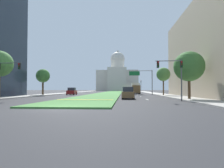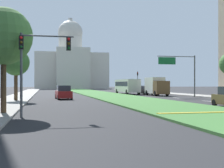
{
  "view_description": "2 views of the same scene",
  "coord_description": "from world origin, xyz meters",
  "px_view_note": "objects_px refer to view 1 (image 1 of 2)",
  "views": [
    {
      "loc": [
        4.94,
        -13.81,
        1.55
      ],
      "look_at": [
        1.53,
        37.39,
        2.88
      ],
      "focal_mm": 29.43,
      "sensor_mm": 36.0,
      "label": 1
    },
    {
      "loc": [
        -10.63,
        -9.67,
        2.07
      ],
      "look_at": [
        1.82,
        47.84,
        2.03
      ],
      "focal_mm": 49.51,
      "sensor_mm": 36.0,
      "label": 2
    }
  ],
  "objects_px": {
    "sedan_midblock": "(72,91)",
    "city_bus": "(126,88)",
    "sedan_distant": "(134,91)",
    "traffic_light_near_right": "(175,71)",
    "box_truck_delivery": "(136,88)",
    "overhead_guide_sign": "(143,77)",
    "street_tree_right_near": "(189,67)",
    "street_tree_right_mid": "(163,74)",
    "traffic_light_far_right": "(141,85)",
    "capitol_building": "(118,78)",
    "traffic_light_near_left": "(5,72)",
    "sedan_lead_stopped": "(128,93)",
    "street_tree_left_mid": "(43,76)"
  },
  "relations": [
    {
      "from": "sedan_lead_stopped",
      "to": "sedan_distant",
      "type": "bearing_deg",
      "value": 85.12
    },
    {
      "from": "sedan_distant",
      "to": "city_bus",
      "type": "xyz_separation_m",
      "value": [
        -2.81,
        3.14,
        0.98
      ]
    },
    {
      "from": "traffic_light_near_left",
      "to": "street_tree_right_mid",
      "type": "relative_size",
      "value": 0.83
    },
    {
      "from": "street_tree_left_mid",
      "to": "box_truck_delivery",
      "type": "xyz_separation_m",
      "value": [
        22.34,
        13.69,
        -2.85
      ]
    },
    {
      "from": "street_tree_right_mid",
      "to": "overhead_guide_sign",
      "type": "bearing_deg",
      "value": 115.88
    },
    {
      "from": "overhead_guide_sign",
      "to": "box_truck_delivery",
      "type": "relative_size",
      "value": 1.02
    },
    {
      "from": "sedan_midblock",
      "to": "sedan_distant",
      "type": "relative_size",
      "value": 1.05
    },
    {
      "from": "capitol_building",
      "to": "sedan_lead_stopped",
      "type": "xyz_separation_m",
      "value": [
        5.52,
        -109.34,
        -8.78
      ]
    },
    {
      "from": "traffic_light_near_left",
      "to": "city_bus",
      "type": "bearing_deg",
      "value": 67.61
    },
    {
      "from": "overhead_guide_sign",
      "to": "street_tree_right_near",
      "type": "xyz_separation_m",
      "value": [
        4.09,
        -22.44,
        -0.02
      ]
    },
    {
      "from": "overhead_guide_sign",
      "to": "capitol_building",
      "type": "bearing_deg",
      "value": 96.33
    },
    {
      "from": "sedan_distant",
      "to": "traffic_light_near_left",
      "type": "bearing_deg",
      "value": -117.53
    },
    {
      "from": "traffic_light_far_right",
      "to": "street_tree_right_near",
      "type": "height_order",
      "value": "street_tree_right_near"
    },
    {
      "from": "traffic_light_far_right",
      "to": "street_tree_right_near",
      "type": "relative_size",
      "value": 0.77
    },
    {
      "from": "sedan_midblock",
      "to": "box_truck_delivery",
      "type": "height_order",
      "value": "box_truck_delivery"
    },
    {
      "from": "traffic_light_near_left",
      "to": "traffic_light_near_right",
      "type": "height_order",
      "value": "same"
    },
    {
      "from": "capitol_building",
      "to": "traffic_light_near_right",
      "type": "bearing_deg",
      "value": -84.4
    },
    {
      "from": "street_tree_right_near",
      "to": "sedan_distant",
      "type": "height_order",
      "value": "street_tree_right_near"
    },
    {
      "from": "traffic_light_near_right",
      "to": "street_tree_right_mid",
      "type": "distance_m",
      "value": 17.9
    },
    {
      "from": "traffic_light_near_left",
      "to": "sedan_distant",
      "type": "relative_size",
      "value": 1.24
    },
    {
      "from": "street_tree_left_mid",
      "to": "street_tree_right_mid",
      "type": "bearing_deg",
      "value": -1.02
    },
    {
      "from": "traffic_light_near_left",
      "to": "street_tree_right_near",
      "type": "height_order",
      "value": "street_tree_right_near"
    },
    {
      "from": "traffic_light_far_right",
      "to": "sedan_distant",
      "type": "bearing_deg",
      "value": -102.24
    },
    {
      "from": "sedan_midblock",
      "to": "city_bus",
      "type": "relative_size",
      "value": 0.4
    },
    {
      "from": "box_truck_delivery",
      "to": "traffic_light_near_right",
      "type": "bearing_deg",
      "value": -84.88
    },
    {
      "from": "overhead_guide_sign",
      "to": "traffic_light_far_right",
      "type": "bearing_deg",
      "value": 85.83
    },
    {
      "from": "overhead_guide_sign",
      "to": "street_tree_right_near",
      "type": "distance_m",
      "value": 22.81
    },
    {
      "from": "traffic_light_near_right",
      "to": "box_truck_delivery",
      "type": "xyz_separation_m",
      "value": [
        -2.86,
        31.9,
        -2.12
      ]
    },
    {
      "from": "sedan_lead_stopped",
      "to": "sedan_midblock",
      "type": "distance_m",
      "value": 22.0
    },
    {
      "from": "street_tree_right_near",
      "to": "box_truck_delivery",
      "type": "relative_size",
      "value": 1.06
    },
    {
      "from": "traffic_light_far_right",
      "to": "street_tree_right_near",
      "type": "distance_m",
      "value": 52.4
    },
    {
      "from": "overhead_guide_sign",
      "to": "city_bus",
      "type": "distance_m",
      "value": 16.65
    },
    {
      "from": "sedan_midblock",
      "to": "box_truck_delivery",
      "type": "relative_size",
      "value": 0.69
    },
    {
      "from": "sedan_distant",
      "to": "city_bus",
      "type": "distance_m",
      "value": 4.32
    },
    {
      "from": "traffic_light_near_right",
      "to": "city_bus",
      "type": "relative_size",
      "value": 0.47
    },
    {
      "from": "street_tree_left_mid",
      "to": "sedan_distant",
      "type": "bearing_deg",
      "value": 41.54
    },
    {
      "from": "sedan_lead_stopped",
      "to": "sedan_distant",
      "type": "xyz_separation_m",
      "value": [
        2.81,
        32.87,
        -0.06
      ]
    },
    {
      "from": "traffic_light_near_left",
      "to": "sedan_lead_stopped",
      "type": "distance_m",
      "value": 17.63
    },
    {
      "from": "traffic_light_near_right",
      "to": "overhead_guide_sign",
      "type": "distance_m",
      "value": 25.36
    },
    {
      "from": "box_truck_delivery",
      "to": "capitol_building",
      "type": "bearing_deg",
      "value": 95.79
    },
    {
      "from": "traffic_light_near_left",
      "to": "city_bus",
      "type": "xyz_separation_m",
      "value": [
        16.75,
        40.65,
        -2.03
      ]
    },
    {
      "from": "street_tree_right_mid",
      "to": "street_tree_right_near",
      "type": "bearing_deg",
      "value": -88.43
    },
    {
      "from": "street_tree_right_mid",
      "to": "sedan_distant",
      "type": "distance_m",
      "value": 21.28
    },
    {
      "from": "capitol_building",
      "to": "overhead_guide_sign",
      "type": "distance_m",
      "value": 89.82
    },
    {
      "from": "traffic_light_near_right",
      "to": "capitol_building",
      "type": "bearing_deg",
      "value": 95.6
    },
    {
      "from": "box_truck_delivery",
      "to": "sedan_lead_stopped",
      "type": "bearing_deg",
      "value": -96.06
    },
    {
      "from": "traffic_light_far_right",
      "to": "sedan_distant",
      "type": "relative_size",
      "value": 1.24
    },
    {
      "from": "overhead_guide_sign",
      "to": "sedan_lead_stopped",
      "type": "xyz_separation_m",
      "value": [
        -4.37,
        -20.21,
        -3.83
      ]
    },
    {
      "from": "traffic_light_near_right",
      "to": "sedan_lead_stopped",
      "type": "xyz_separation_m",
      "value": [
        -5.7,
        5.1,
        -2.95
      ]
    },
    {
      "from": "capitol_building",
      "to": "sedan_midblock",
      "type": "bearing_deg",
      "value": -95.12
    }
  ]
}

